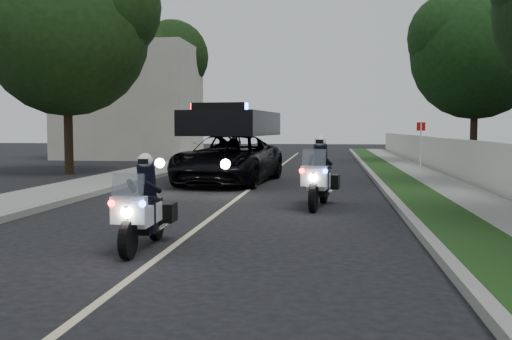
{
  "coord_description": "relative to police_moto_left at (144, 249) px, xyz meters",
  "views": [
    {
      "loc": [
        2.5,
        -8.95,
        1.9
      ],
      "look_at": [
        0.9,
        3.33,
        1.0
      ],
      "focal_mm": 40.52,
      "sensor_mm": 36.0,
      "label": 1
    }
  ],
  "objects": [
    {
      "name": "sidewalk_left",
      "position": [
        -4.78,
        10.25,
        0.08
      ],
      "size": [
        2.0,
        60.0,
        0.16
      ],
      "primitive_type": "cube",
      "color": "gray",
      "rests_on": "ground"
    },
    {
      "name": "tree_right_d",
      "position": [
        10.1,
        21.8,
        0.0
      ],
      "size": [
        8.13,
        8.13,
        10.87
      ],
      "primitive_type": null,
      "rotation": [
        0.0,
        0.0,
        0.29
      ],
      "color": "#153712",
      "rests_on": "ground"
    },
    {
      "name": "curb_right",
      "position": [
        4.52,
        10.25,
        0.07
      ],
      "size": [
        0.2,
        60.0,
        0.15
      ],
      "primitive_type": "cube",
      "color": "gray",
      "rests_on": "ground"
    },
    {
      "name": "police_moto_left",
      "position": [
        0.0,
        0.0,
        0.0
      ],
      "size": [
        0.66,
        1.79,
        1.51
      ],
      "primitive_type": null,
      "rotation": [
        0.0,
        0.0,
        0.02
      ],
      "color": "silver",
      "rests_on": "ground"
    },
    {
      "name": "tree_left_far",
      "position": [
        -8.79,
        28.4,
        0.0
      ],
      "size": [
        8.35,
        8.35,
        10.65
      ],
      "primitive_type": null,
      "rotation": [
        0.0,
        0.0,
        0.39
      ],
      "color": "black",
      "rests_on": "ground"
    },
    {
      "name": "curb_left",
      "position": [
        -3.68,
        10.25,
        0.07
      ],
      "size": [
        0.2,
        60.0,
        0.15
      ],
      "primitive_type": "cube",
      "color": "gray",
      "rests_on": "ground"
    },
    {
      "name": "ground",
      "position": [
        0.42,
        0.25,
        0.0
      ],
      "size": [
        120.0,
        120.0,
        0.0
      ],
      "primitive_type": "plane",
      "color": "black",
      "rests_on": "ground"
    },
    {
      "name": "building_far",
      "position": [
        -9.58,
        26.25,
        3.5
      ],
      "size": [
        8.0,
        6.0,
        7.0
      ],
      "primitive_type": "cube",
      "color": "#A8A396",
      "rests_on": "ground"
    },
    {
      "name": "police_suv",
      "position": [
        -0.57,
        10.87,
        0.0
      ],
      "size": [
        3.39,
        6.26,
        2.92
      ],
      "primitive_type": "imported",
      "rotation": [
        0.0,
        0.0,
        -0.1
      ],
      "color": "black",
      "rests_on": "ground"
    },
    {
      "name": "sidewalk_right",
      "position": [
        6.52,
        10.25,
        0.08
      ],
      "size": [
        1.4,
        60.0,
        0.16
      ],
      "primitive_type": "cube",
      "color": "gray",
      "rests_on": "ground"
    },
    {
      "name": "grass_verge",
      "position": [
        5.22,
        10.25,
        0.08
      ],
      "size": [
        1.2,
        60.0,
        0.16
      ],
      "primitive_type": "cube",
      "color": "#193814",
      "rests_on": "ground"
    },
    {
      "name": "property_wall",
      "position": [
        7.52,
        10.25,
        0.75
      ],
      "size": [
        0.22,
        60.0,
        1.5
      ],
      "primitive_type": "cube",
      "color": "beige",
      "rests_on": "ground"
    },
    {
      "name": "police_moto_right",
      "position": [
        2.65,
        5.15,
        0.0
      ],
      "size": [
        0.96,
        2.11,
        1.73
      ],
      "primitive_type": null,
      "rotation": [
        0.0,
        0.0,
        -0.13
      ],
      "color": "silver",
      "rests_on": "ground"
    },
    {
      "name": "lane_marking",
      "position": [
        0.42,
        10.25,
        0.0
      ],
      "size": [
        0.12,
        50.0,
        0.01
      ],
      "primitive_type": "cube",
      "color": "#BFB78C",
      "rests_on": "ground"
    },
    {
      "name": "cyclist",
      "position": [
        -1.95,
        20.31,
        0.0
      ],
      "size": [
        0.71,
        0.5,
        1.89
      ],
      "primitive_type": "imported",
      "rotation": [
        0.0,
        0.0,
        3.07
      ],
      "color": "black",
      "rests_on": "ground"
    },
    {
      "name": "sign_post",
      "position": [
        6.42,
        14.67,
        0.0
      ],
      "size": [
        0.35,
        0.35,
        2.2
      ],
      "primitive_type": null,
      "rotation": [
        0.0,
        0.0,
        0.02
      ],
      "color": "red",
      "rests_on": "ground"
    },
    {
      "name": "tree_left_near",
      "position": [
        -7.81,
        13.88,
        0.0
      ],
      "size": [
        8.45,
        8.45,
        11.08
      ],
      "primitive_type": null,
      "rotation": [
        0.0,
        0.0,
        -0.33
      ],
      "color": "#193712",
      "rests_on": "ground"
    },
    {
      "name": "bicycle",
      "position": [
        -1.95,
        20.31,
        0.0
      ],
      "size": [
        0.81,
        1.8,
        0.91
      ],
      "primitive_type": "imported",
      "rotation": [
        0.0,
        0.0,
        0.12
      ],
      "color": "black",
      "rests_on": "ground"
    }
  ]
}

